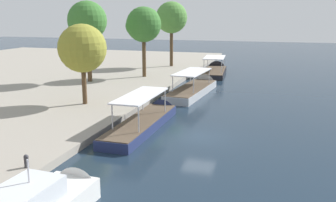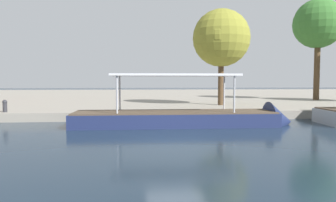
{
  "view_description": "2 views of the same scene",
  "coord_description": "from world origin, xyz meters",
  "px_view_note": "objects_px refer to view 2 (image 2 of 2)",
  "views": [
    {
      "loc": [
        -27.63,
        -5.72,
        9.44
      ],
      "look_at": [
        3.1,
        3.51,
        1.99
      ],
      "focal_mm": 40.0,
      "sensor_mm": 36.0,
      "label": 1
    },
    {
      "loc": [
        -1.57,
        -12.75,
        2.57
      ],
      "look_at": [
        0.36,
        7.38,
        1.29
      ],
      "focal_mm": 33.36,
      "sensor_mm": 36.0,
      "label": 2
    }
  ],
  "objects_px": {
    "tour_boat_2": "(192,120)",
    "mooring_bollard_0": "(5,106)",
    "tree_1": "(221,37)",
    "tree_4": "(321,25)"
  },
  "relations": [
    {
      "from": "tour_boat_2",
      "to": "tree_4",
      "type": "height_order",
      "value": "tree_4"
    },
    {
      "from": "tour_boat_2",
      "to": "mooring_bollard_0",
      "type": "height_order",
      "value": "tour_boat_2"
    },
    {
      "from": "tree_1",
      "to": "tree_4",
      "type": "distance_m",
      "value": 14.06
    },
    {
      "from": "mooring_bollard_0",
      "to": "tree_1",
      "type": "distance_m",
      "value": 16.92
    },
    {
      "from": "mooring_bollard_0",
      "to": "tour_boat_2",
      "type": "bearing_deg",
      "value": -15.34
    },
    {
      "from": "tour_boat_2",
      "to": "mooring_bollard_0",
      "type": "xyz_separation_m",
      "value": [
        -11.71,
        3.21,
        0.69
      ]
    },
    {
      "from": "tour_boat_2",
      "to": "mooring_bollard_0",
      "type": "bearing_deg",
      "value": 165.36
    },
    {
      "from": "tree_1",
      "to": "tree_4",
      "type": "xyz_separation_m",
      "value": [
        12.42,
        6.18,
        2.29
      ]
    },
    {
      "from": "tree_1",
      "to": "tree_4",
      "type": "bearing_deg",
      "value": 26.46
    },
    {
      "from": "mooring_bollard_0",
      "to": "tree_4",
      "type": "bearing_deg",
      "value": 20.95
    }
  ]
}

